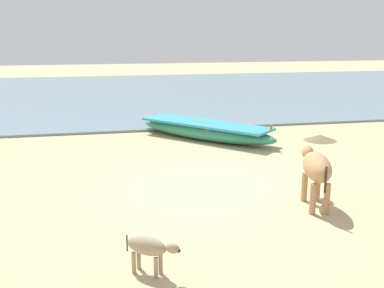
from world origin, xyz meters
TOP-DOWN VIEW (x-y plane):
  - ground at (0.00, 0.00)m, footprint 80.00×80.00m
  - sea_water at (0.00, 16.05)m, footprint 60.00×20.00m
  - fishing_boat_0 at (1.07, 4.56)m, footprint 4.13×4.39m
  - cow_adult_tan at (1.79, -1.49)m, footprint 0.72×1.63m
  - calf_near_dun at (-1.67, -3.42)m, footprint 0.76×0.64m
  - debris_pile_0 at (4.54, 3.65)m, footprint 1.17×1.17m

SIDE VIEW (x-z plane):
  - ground at x=0.00m, z-range 0.00..0.00m
  - sea_water at x=0.00m, z-range 0.00..0.08m
  - debris_pile_0 at x=4.54m, z-range 0.00..0.18m
  - fishing_boat_0 at x=1.07m, z-range -0.08..0.67m
  - calf_near_dun at x=-1.67m, z-range 0.12..0.68m
  - cow_adult_tan at x=1.79m, z-range 0.23..1.31m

